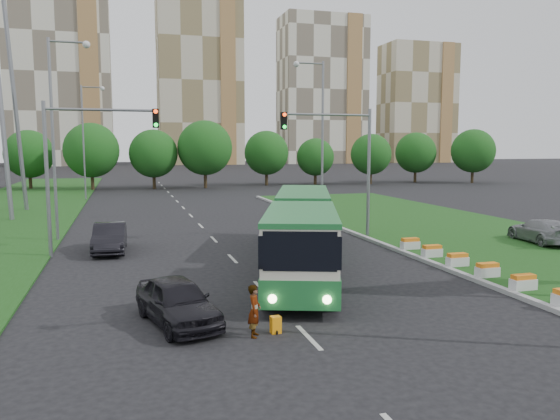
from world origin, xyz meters
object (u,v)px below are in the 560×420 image
object	(u,v)px
articulated_bus	(297,230)
shopping_trolley	(276,325)
car_median	(541,231)
car_left_near	(177,301)
car_left_far	(110,238)
pedestrian	(254,311)
traffic_mast_left	(80,154)
traffic_mast_median	(345,152)

from	to	relation	value
articulated_bus	shopping_trolley	bearing A→B (deg)	-92.73
articulated_bus	car_median	bearing A→B (deg)	23.74
car_left_near	car_left_far	distance (m)	13.48
car_left_far	car_median	xyz separation A→B (m)	(24.09, -4.74, 0.06)
car_median	shopping_trolley	bearing A→B (deg)	36.23
pedestrian	shopping_trolley	distance (m)	0.89
traffic_mast_left	car_median	distance (m)	26.12
car_left_far	shopping_trolley	xyz separation A→B (m)	(5.22, -14.99, -0.51)
articulated_bus	car_left_far	bearing A→B (deg)	164.41
traffic_mast_left	car_left_near	bearing A→B (deg)	-73.65
car_median	shopping_trolley	xyz separation A→B (m)	(-18.88, -10.25, -0.58)
articulated_bus	car_left_far	xyz separation A→B (m)	(-8.78, 6.03, -0.97)
pedestrian	car_left_near	bearing A→B (deg)	70.60
shopping_trolley	articulated_bus	bearing A→B (deg)	63.44
articulated_bus	car_left_far	distance (m)	10.69
traffic_mast_median	shopping_trolley	world-z (taller)	traffic_mast_median
traffic_mast_median	car_median	bearing A→B (deg)	-26.43
car_median	traffic_mast_median	bearing A→B (deg)	-18.70
car_left_far	car_median	world-z (taller)	car_left_far
traffic_mast_left	shopping_trolley	size ratio (longest dim) A/B	15.11
pedestrian	traffic_mast_left	bearing A→B (deg)	43.57
car_left_near	car_left_far	xyz separation A→B (m)	(-2.39, 13.27, 0.02)
traffic_mast_left	car_left_far	size ratio (longest dim) A/B	1.70
traffic_mast_median	shopping_trolley	xyz separation A→B (m)	(-8.63, -15.34, -5.09)
pedestrian	shopping_trolley	size ratio (longest dim) A/B	3.03
traffic_mast_median	car_left_near	world-z (taller)	traffic_mast_median
car_left_near	car_median	size ratio (longest dim) A/B	0.93
car_left_near	car_median	distance (m)	23.31
car_left_near	pedestrian	bearing A→B (deg)	-55.68
car_left_far	car_median	size ratio (longest dim) A/B	0.99
traffic_mast_median	articulated_bus	distance (m)	8.92
car_left_far	pedestrian	size ratio (longest dim) A/B	2.94
articulated_bus	traffic_mast_left	bearing A→B (deg)	170.83
car_median	car_left_far	bearing A→B (deg)	-3.40
car_left_far	shopping_trolley	world-z (taller)	car_left_far
car_left_near	pedestrian	size ratio (longest dim) A/B	2.75
shopping_trolley	pedestrian	bearing A→B (deg)	-174.65
car_median	pedestrian	xyz separation A→B (m)	(-19.58, -10.37, -0.04)
traffic_mast_median	shopping_trolley	bearing A→B (deg)	-119.37
traffic_mast_left	shopping_trolley	world-z (taller)	traffic_mast_left
articulated_bus	shopping_trolley	distance (m)	9.75
shopping_trolley	car_left_near	bearing A→B (deg)	143.72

